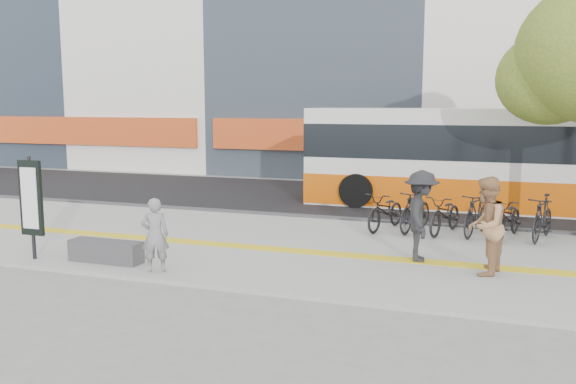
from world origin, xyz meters
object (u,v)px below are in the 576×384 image
(signboard, at_px, (31,199))
(bus, at_px, (494,162))
(pedestrian_tan, at_px, (486,226))
(pedestrian_dark, at_px, (421,216))
(seated_woman, at_px, (155,235))
(bench, at_px, (106,251))

(signboard, bearing_deg, bus, 47.49)
(pedestrian_tan, relative_size, pedestrian_dark, 1.00)
(seated_woman, bearing_deg, signboard, -29.49)
(bench, height_order, bus, bus)
(signboard, relative_size, pedestrian_tan, 1.15)
(bench, bearing_deg, pedestrian_dark, 19.95)
(bus, bearing_deg, seated_woman, -121.71)
(pedestrian_dark, bearing_deg, bus, -17.93)
(bench, distance_m, signboard, 1.94)
(bus, distance_m, pedestrian_dark, 7.58)
(pedestrian_tan, bearing_deg, bus, -168.59)
(bench, xyz_separation_m, seated_woman, (1.39, -0.31, 0.51))
(pedestrian_tan, distance_m, pedestrian_dark, 1.44)
(bus, relative_size, pedestrian_tan, 6.20)
(bus, bearing_deg, signboard, -132.51)
(bench, height_order, pedestrian_dark, pedestrian_dark)
(signboard, height_order, seated_woman, signboard)
(bench, xyz_separation_m, pedestrian_tan, (7.52, 1.65, 0.73))
(seated_woman, xyz_separation_m, pedestrian_dark, (4.83, 2.56, 0.22))
(bus, height_order, pedestrian_tan, bus)
(signboard, xyz_separation_m, bus, (9.17, 10.01, 0.18))
(signboard, height_order, pedestrian_dark, signboard)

